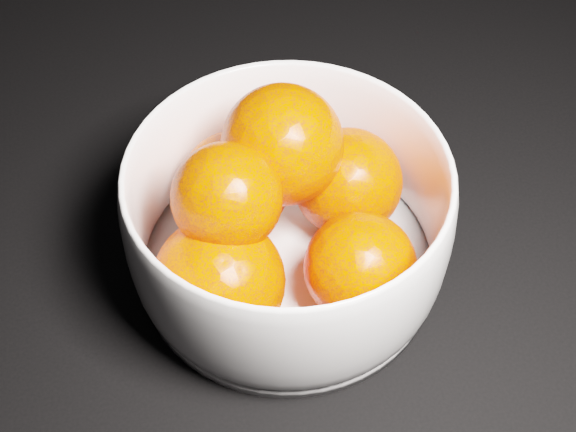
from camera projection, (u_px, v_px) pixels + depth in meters
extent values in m
cylinder|color=white|center=(288.00, 263.00, 0.51)|extent=(0.18, 0.18, 0.01)
sphere|color=#FF3B00|center=(348.00, 182.00, 0.50)|extent=(0.07, 0.07, 0.07)
sphere|color=#FF3B00|center=(235.00, 185.00, 0.49)|extent=(0.07, 0.07, 0.07)
sphere|color=#FF3B00|center=(219.00, 281.00, 0.45)|extent=(0.07, 0.07, 0.07)
sphere|color=#FF3B00|center=(360.00, 268.00, 0.45)|extent=(0.06, 0.06, 0.06)
sphere|color=#FF3B00|center=(282.00, 145.00, 0.46)|extent=(0.07, 0.07, 0.07)
sphere|color=#FF3B00|center=(227.00, 198.00, 0.44)|extent=(0.06, 0.06, 0.06)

